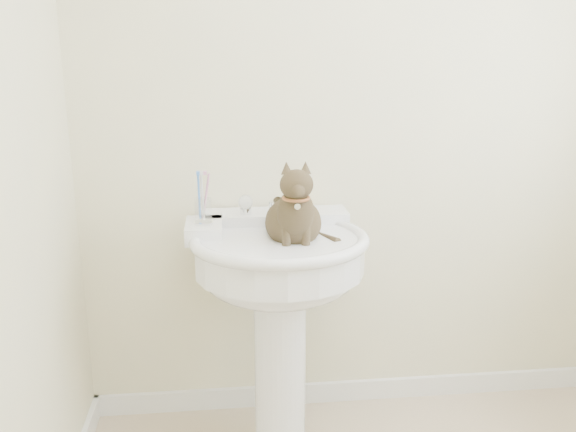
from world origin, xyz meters
name	(u,v)px	position (x,y,z in m)	size (l,w,h in m)	color
wall_back	(361,113)	(0.00, 1.10, 1.25)	(2.20, 0.00, 2.50)	beige
baseboard_back	(353,390)	(0.00, 1.09, 0.04)	(2.20, 0.02, 0.09)	white
pedestal_sink	(279,278)	(-0.35, 0.81, 0.70)	(0.65, 0.63, 0.89)	white
faucet	(275,203)	(-0.35, 0.97, 0.93)	(0.28, 0.12, 0.14)	silver
soap_bar	(300,204)	(-0.24, 1.06, 0.90)	(0.09, 0.06, 0.03)	gold
toothbrush_cup	(203,210)	(-0.61, 0.87, 0.94)	(0.07, 0.07, 0.19)	silver
cat	(294,217)	(-0.30, 0.79, 0.93)	(0.22, 0.27, 0.40)	#4D4228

